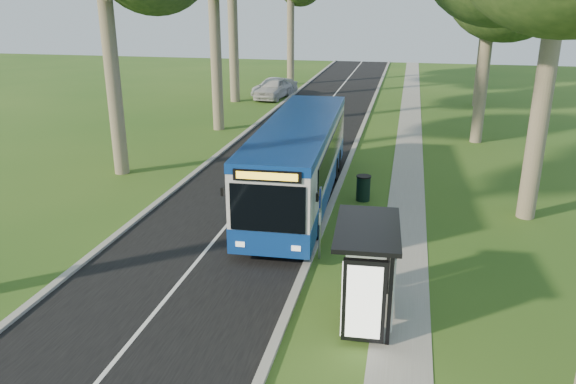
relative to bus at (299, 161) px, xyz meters
name	(u,v)px	position (x,y,z in m)	size (l,w,h in m)	color
ground	(306,267)	(1.41, -6.00, -1.73)	(120.00, 120.00, 0.00)	#2C551A
road	(273,170)	(-2.09, 4.00, -1.72)	(7.00, 100.00, 0.02)	black
kerb_east	(344,173)	(1.41, 4.00, -1.67)	(0.25, 100.00, 0.12)	#9E9B93
kerb_west	(205,165)	(-5.59, 4.00, -1.67)	(0.25, 100.00, 0.12)	#9E9B93
centre_line	(273,169)	(-2.09, 4.00, -1.70)	(0.12, 100.00, 0.01)	white
footpath	(408,178)	(4.41, 4.00, -1.72)	(1.50, 100.00, 0.02)	gray
bus	(299,161)	(0.00, 0.00, 0.00)	(3.11, 12.66, 3.33)	white
bus_stop_sign	(320,214)	(1.71, -5.27, -0.19)	(0.08, 0.34, 2.45)	gray
bus_shelter	(371,262)	(3.56, -8.86, 0.08)	(1.78, 3.07, 2.57)	black
litter_bin	(363,188)	(2.61, 0.56, -1.18)	(0.62, 0.62, 1.08)	black
car_white	(273,88)	(-6.88, 23.98, -0.87)	(2.02, 5.03, 1.71)	silver
car_silver	(275,87)	(-7.04, 25.18, -0.98)	(1.57, 4.51, 1.49)	#A0A2A7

